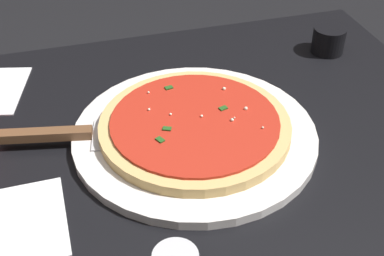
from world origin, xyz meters
TOP-DOWN VIEW (x-y plane):
  - restaurant_table at (0.00, 0.00)m, footprint 0.85×0.76m
  - serving_plate at (-0.00, 0.05)m, footprint 0.35×0.35m
  - pizza at (-0.00, 0.05)m, footprint 0.28×0.28m
  - pizza_server at (-0.17, 0.08)m, footprint 0.22×0.09m
  - cup_small_sauce at (0.31, 0.22)m, footprint 0.06×0.06m
  - napkin_folded_right at (-0.26, -0.05)m, footprint 0.12×0.14m

SIDE VIEW (x-z plane):
  - restaurant_table at x=0.00m, z-range 0.21..0.96m
  - napkin_folded_right at x=-0.26m, z-range 0.75..0.75m
  - serving_plate at x=0.00m, z-range 0.75..0.77m
  - pizza_server at x=-0.17m, z-range 0.76..0.78m
  - pizza at x=0.00m, z-range 0.76..0.79m
  - cup_small_sauce at x=0.31m, z-range 0.75..0.80m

